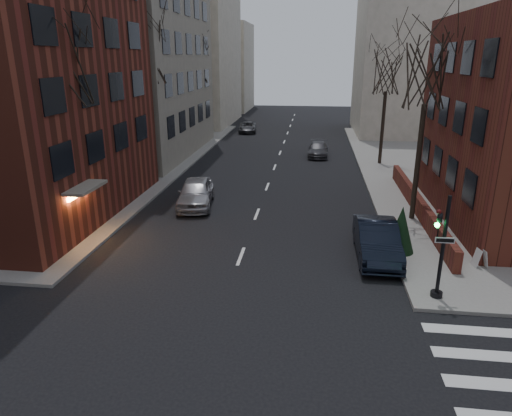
# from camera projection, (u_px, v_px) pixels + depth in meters

# --- Properties ---
(low_wall_right) EXTENTS (0.35, 16.00, 1.00)m
(low_wall_right) POSITION_uv_depth(u_px,v_px,m) (418.00, 204.00, 26.43)
(low_wall_right) COLOR #5B261A
(low_wall_right) RESTS_ON sidewalk_far_right
(building_distant_la) EXTENTS (14.00, 16.00, 18.00)m
(building_distant_la) POSITION_uv_depth(u_px,v_px,m) (179.00, 55.00, 60.56)
(building_distant_la) COLOR beige
(building_distant_la) RESTS_ON ground
(building_distant_ra) EXTENTS (14.00, 14.00, 16.00)m
(building_distant_ra) POSITION_uv_depth(u_px,v_px,m) (420.00, 64.00, 52.60)
(building_distant_ra) COLOR beige
(building_distant_ra) RESTS_ON ground
(building_distant_lb) EXTENTS (10.00, 12.00, 14.00)m
(building_distant_lb) POSITION_uv_depth(u_px,v_px,m) (220.00, 67.00, 76.95)
(building_distant_lb) COLOR beige
(building_distant_lb) RESTS_ON ground
(traffic_signal) EXTENTS (0.76, 0.44, 4.00)m
(traffic_signal) POSITION_uv_depth(u_px,v_px,m) (440.00, 254.00, 16.78)
(traffic_signal) COLOR black
(traffic_signal) RESTS_ON sidewalk_far_right
(tree_left_a) EXTENTS (4.18, 4.18, 10.26)m
(tree_left_a) POSITION_uv_depth(u_px,v_px,m) (61.00, 64.00, 21.41)
(tree_left_a) COLOR #2D231C
(tree_left_a) RESTS_ON sidewalk_far_left
(tree_left_b) EXTENTS (4.40, 4.40, 10.80)m
(tree_left_b) POSITION_uv_depth(u_px,v_px,m) (149.00, 55.00, 32.56)
(tree_left_b) COLOR #2D231C
(tree_left_b) RESTS_ON sidewalk_far_left
(tree_left_c) EXTENTS (3.96, 3.96, 9.72)m
(tree_left_c) POSITION_uv_depth(u_px,v_px,m) (197.00, 64.00, 46.01)
(tree_left_c) COLOR #2D231C
(tree_left_c) RESTS_ON sidewalk_far_left
(tree_right_a) EXTENTS (3.96, 3.96, 9.72)m
(tree_right_a) POSITION_uv_depth(u_px,v_px,m) (428.00, 73.00, 23.21)
(tree_right_a) COLOR #2D231C
(tree_right_a) RESTS_ON sidewalk_far_right
(tree_right_b) EXTENTS (3.74, 3.74, 9.18)m
(tree_right_b) POSITION_uv_depth(u_px,v_px,m) (387.00, 72.00, 36.53)
(tree_right_b) COLOR #2D231C
(tree_right_b) RESTS_ON sidewalk_far_right
(streetlamp_near) EXTENTS (0.36, 0.36, 6.28)m
(streetlamp_near) POSITION_uv_depth(u_px,v_px,m) (142.00, 129.00, 30.20)
(streetlamp_near) COLOR black
(streetlamp_near) RESTS_ON sidewalk_far_left
(streetlamp_far) EXTENTS (0.36, 0.36, 6.28)m
(streetlamp_far) POSITION_uv_depth(u_px,v_px,m) (209.00, 101.00, 49.02)
(streetlamp_far) COLOR black
(streetlamp_far) RESTS_ON sidewalk_far_left
(parked_sedan) EXTENTS (1.82, 5.12, 1.68)m
(parked_sedan) POSITION_uv_depth(u_px,v_px,m) (377.00, 240.00, 20.81)
(parked_sedan) COLOR black
(parked_sedan) RESTS_ON ground
(car_lane_silver) EXTENTS (2.70, 5.25, 1.71)m
(car_lane_silver) POSITION_uv_depth(u_px,v_px,m) (196.00, 192.00, 28.03)
(car_lane_silver) COLOR #A7A6AC
(car_lane_silver) RESTS_ON ground
(car_lane_gray) EXTENTS (1.90, 4.46, 1.28)m
(car_lane_gray) POSITION_uv_depth(u_px,v_px,m) (318.00, 149.00, 42.05)
(car_lane_gray) COLOR #39383D
(car_lane_gray) RESTS_ON ground
(car_lane_far) EXTENTS (2.52, 4.64, 1.23)m
(car_lane_far) POSITION_uv_depth(u_px,v_px,m) (247.00, 127.00, 55.39)
(car_lane_far) COLOR #434348
(car_lane_far) RESTS_ON ground
(sandwich_board) EXTENTS (0.44, 0.55, 0.80)m
(sandwich_board) POSITION_uv_depth(u_px,v_px,m) (480.00, 258.00, 19.67)
(sandwich_board) COLOR silver
(sandwich_board) RESTS_ON sidewalk_far_right
(evergreen_shrub) EXTENTS (1.52, 1.52, 2.20)m
(evergreen_shrub) POSITION_uv_depth(u_px,v_px,m) (401.00, 229.00, 20.99)
(evergreen_shrub) COLOR black
(evergreen_shrub) RESTS_ON sidewalk_far_right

